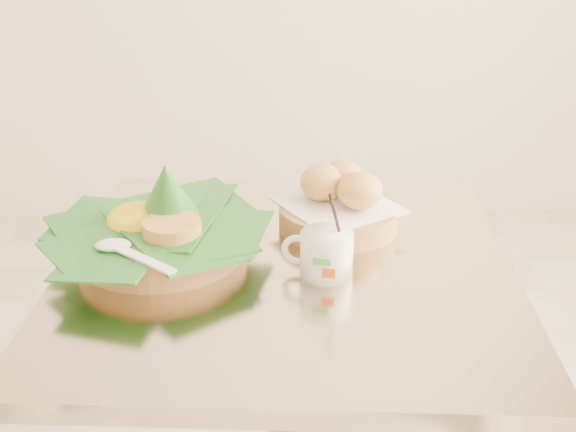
{
  "coord_description": "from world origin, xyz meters",
  "views": [
    {
      "loc": [
        0.13,
        -1.04,
        1.28
      ],
      "look_at": [
        0.17,
        -0.02,
        0.82
      ],
      "focal_mm": 45.0,
      "sensor_mm": 36.0,
      "label": 1
    }
  ],
  "objects_px": {
    "coffee_mug": "(325,252)",
    "bread_basket": "(339,204)",
    "rice_basket": "(160,227)",
    "cafe_table": "(287,378)"
  },
  "relations": [
    {
      "from": "rice_basket",
      "to": "coffee_mug",
      "type": "distance_m",
      "value": 0.27
    },
    {
      "from": "rice_basket",
      "to": "cafe_table",
      "type": "bearing_deg",
      "value": -12.08
    },
    {
      "from": "coffee_mug",
      "to": "bread_basket",
      "type": "bearing_deg",
      "value": 77.3
    },
    {
      "from": "cafe_table",
      "to": "coffee_mug",
      "type": "xyz_separation_m",
      "value": [
        0.06,
        -0.04,
        0.26
      ]
    },
    {
      "from": "cafe_table",
      "to": "bread_basket",
      "type": "relative_size",
      "value": 3.14
    },
    {
      "from": "cafe_table",
      "to": "bread_basket",
      "type": "bearing_deg",
      "value": 54.6
    },
    {
      "from": "bread_basket",
      "to": "coffee_mug",
      "type": "bearing_deg",
      "value": -102.7
    },
    {
      "from": "bread_basket",
      "to": "cafe_table",
      "type": "bearing_deg",
      "value": -125.4
    },
    {
      "from": "cafe_table",
      "to": "coffee_mug",
      "type": "bearing_deg",
      "value": -33.47
    },
    {
      "from": "cafe_table",
      "to": "bread_basket",
      "type": "xyz_separation_m",
      "value": [
        0.09,
        0.13,
        0.26
      ]
    }
  ]
}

